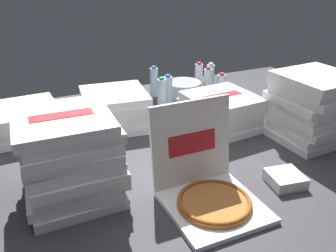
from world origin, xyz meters
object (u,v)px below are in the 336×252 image
at_px(pizza_stack_right_far, 313,107).
at_px(water_bottle_2, 208,83).
at_px(water_bottle_1, 168,91).
at_px(water_bottle_3, 154,82).
at_px(water_bottle_6, 199,77).
at_px(pizza_stack_right_near, 219,112).
at_px(water_bottle_0, 210,78).
at_px(water_bottle_4, 162,94).
at_px(water_bottle_5, 221,89).
at_px(pizza_stack_center_far, 26,120).
at_px(pizza_stack_left_far, 70,157).
at_px(open_pizza_box, 207,185).
at_px(pizza_stack_left_mid, 116,109).
at_px(napkin_pile, 285,179).
at_px(ice_bucket, 183,90).

xyz_separation_m(pizza_stack_right_far, water_bottle_2, (-0.20, 0.85, -0.08)).
bearing_deg(water_bottle_1, water_bottle_3, 92.19).
bearing_deg(water_bottle_6, water_bottle_1, -151.41).
bearing_deg(water_bottle_6, water_bottle_3, 173.69).
bearing_deg(pizza_stack_right_far, pizza_stack_right_near, 141.43).
xyz_separation_m(water_bottle_0, water_bottle_2, (-0.08, -0.09, 0.00)).
relative_size(water_bottle_4, water_bottle_6, 1.00).
xyz_separation_m(water_bottle_1, water_bottle_3, (-0.01, 0.24, 0.00)).
bearing_deg(water_bottle_1, water_bottle_5, -18.50).
xyz_separation_m(pizza_stack_center_far, water_bottle_6, (1.32, 0.24, 0.03)).
bearing_deg(water_bottle_0, pizza_stack_left_far, -143.42).
bearing_deg(pizza_stack_center_far, water_bottle_1, 2.62).
height_order(pizza_stack_right_far, water_bottle_2, pizza_stack_right_far).
bearing_deg(water_bottle_5, water_bottle_2, 94.98).
xyz_separation_m(pizza_stack_center_far, water_bottle_1, (0.97, 0.04, 0.03)).
height_order(open_pizza_box, pizza_stack_center_far, open_pizza_box).
xyz_separation_m(water_bottle_3, water_bottle_4, (-0.06, -0.27, 0.00)).
bearing_deg(pizza_stack_left_mid, pizza_stack_right_near, -29.32).
relative_size(pizza_stack_left_far, water_bottle_3, 1.84).
height_order(pizza_stack_right_near, pizza_stack_left_far, pizza_stack_left_far).
height_order(open_pizza_box, water_bottle_4, open_pizza_box).
relative_size(water_bottle_3, napkin_pile, 1.52).
distance_m(pizza_stack_left_mid, napkin_pile, 1.11).
relative_size(pizza_stack_left_mid, water_bottle_5, 1.94).
height_order(pizza_stack_left_mid, pizza_stack_right_far, pizza_stack_right_far).
distance_m(pizza_stack_center_far, pizza_stack_left_far, 0.78).
xyz_separation_m(pizza_stack_right_near, pizza_stack_right_far, (0.42, -0.33, 0.09)).
height_order(pizza_stack_left_mid, water_bottle_4, water_bottle_4).
distance_m(water_bottle_4, water_bottle_5, 0.44).
xyz_separation_m(water_bottle_1, water_bottle_4, (-0.06, -0.04, 0.00)).
bearing_deg(water_bottle_5, napkin_pile, -105.02).
bearing_deg(open_pizza_box, pizza_stack_left_mid, 97.15).
distance_m(pizza_stack_left_mid, pizza_stack_left_far, 0.77).
xyz_separation_m(ice_bucket, water_bottle_5, (0.19, -0.22, 0.05)).
relative_size(open_pizza_box, water_bottle_2, 1.90).
height_order(pizza_stack_right_far, water_bottle_3, pizza_stack_right_far).
bearing_deg(water_bottle_5, ice_bucket, 130.87).
bearing_deg(water_bottle_5, pizza_stack_left_far, -150.42).
bearing_deg(water_bottle_2, pizza_stack_right_far, -76.66).
bearing_deg(water_bottle_4, pizza_stack_right_far, -51.13).
height_order(pizza_stack_left_mid, ice_bucket, pizza_stack_left_mid).
relative_size(ice_bucket, water_bottle_2, 1.11).
relative_size(water_bottle_1, water_bottle_4, 1.00).
height_order(water_bottle_2, water_bottle_5, same).
bearing_deg(open_pizza_box, water_bottle_5, 55.07).
bearing_deg(water_bottle_2, water_bottle_0, 49.57).
xyz_separation_m(open_pizza_box, water_bottle_2, (0.66, 1.14, 0.03)).
relative_size(open_pizza_box, pizza_stack_right_near, 1.02).
bearing_deg(water_bottle_1, water_bottle_6, 28.59).
relative_size(ice_bucket, napkin_pile, 1.69).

